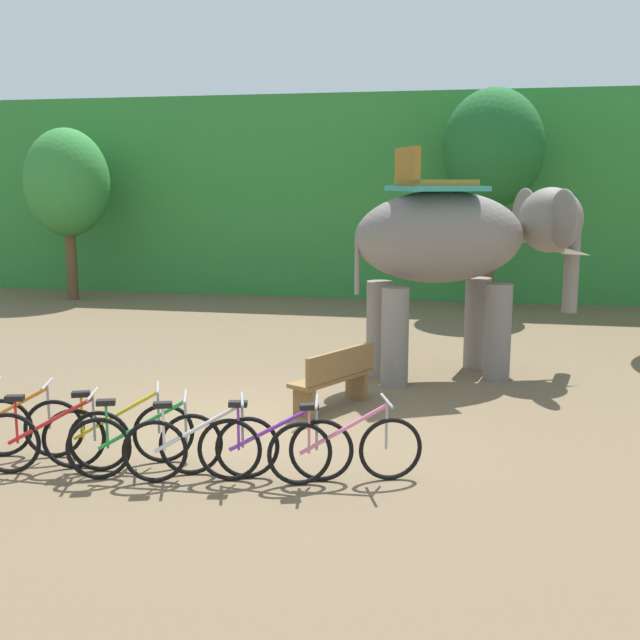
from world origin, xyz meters
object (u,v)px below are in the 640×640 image
(bike_yellow, at_px, (119,433))
(bike_green, at_px, (145,444))
(elephant, at_px, (459,245))
(tree_left, at_px, (493,149))
(bike_purple, at_px, (275,447))
(bike_orange, at_px, (10,428))
(bike_red, at_px, (54,440))
(bike_white, at_px, (201,447))
(bike_pink, at_px, (345,449))
(tree_center_right, at_px, (67,184))
(wooden_bench, at_px, (335,376))

(bike_yellow, xyz_separation_m, bike_green, (0.44, -0.28, 0.00))
(elephant, bearing_deg, tree_left, 85.07)
(bike_purple, bearing_deg, bike_yellow, 176.83)
(bike_orange, bearing_deg, bike_yellow, 2.55)
(bike_red, bearing_deg, bike_green, 3.73)
(elephant, xyz_separation_m, bike_white, (-2.60, -5.30, -1.82))
(bike_yellow, relative_size, bike_white, 0.97)
(tree_left, relative_size, bike_white, 3.37)
(elephant, distance_m, bike_green, 6.50)
(tree_left, height_order, bike_yellow, tree_left)
(bike_white, xyz_separation_m, bike_pink, (1.55, 0.25, 0.00))
(bike_red, relative_size, bike_pink, 1.02)
(tree_left, xyz_separation_m, bike_pink, (-1.65, -12.06, -3.64))
(bike_green, xyz_separation_m, bike_pink, (2.20, 0.28, 0.00))
(bike_orange, height_order, bike_pink, same)
(bike_yellow, bearing_deg, elephant, 53.93)
(tree_left, relative_size, elephant, 1.33)
(tree_center_right, xyz_separation_m, bike_red, (6.40, -12.01, -2.81))
(bike_yellow, bearing_deg, bike_green, -32.03)
(wooden_bench, bearing_deg, bike_yellow, -126.74)
(bike_purple, height_order, wooden_bench, bike_purple)
(tree_left, distance_m, elephant, 7.27)
(bike_red, relative_size, wooden_bench, 1.10)
(tree_left, bearing_deg, tree_center_right, -177.97)
(bike_yellow, bearing_deg, tree_left, 70.44)
(tree_left, relative_size, bike_purple, 3.26)
(bike_orange, distance_m, bike_red, 0.78)
(bike_green, bearing_deg, bike_white, 2.49)
(bike_orange, bearing_deg, bike_pink, 0.96)
(bike_red, xyz_separation_m, bike_green, (1.06, 0.07, 0.00))
(bike_purple, bearing_deg, tree_left, 78.82)
(bike_pink, bearing_deg, bike_green, -172.68)
(tree_left, height_order, bike_white, tree_left)
(bike_green, bearing_deg, tree_left, 72.69)
(bike_orange, bearing_deg, bike_green, -6.86)
(wooden_bench, bearing_deg, bike_red, -130.85)
(elephant, xyz_separation_m, bike_yellow, (-3.68, -5.06, -1.82))
(bike_white, bearing_deg, bike_yellow, 167.15)
(bike_white, distance_m, wooden_bench, 3.12)
(elephant, height_order, bike_green, elephant)
(tree_left, relative_size, bike_orange, 3.36)
(wooden_bench, bearing_deg, elephant, 54.73)
(bike_yellow, bearing_deg, wooden_bench, 53.26)
(elephant, height_order, wooden_bench, elephant)
(bike_purple, bearing_deg, elephant, 70.76)
(bike_green, bearing_deg, elephant, 58.70)
(tree_left, relative_size, wooden_bench, 3.64)
(bike_yellow, distance_m, bike_pink, 2.64)
(tree_center_right, bearing_deg, elephant, -31.70)
(tree_center_right, bearing_deg, bike_green, -58.01)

